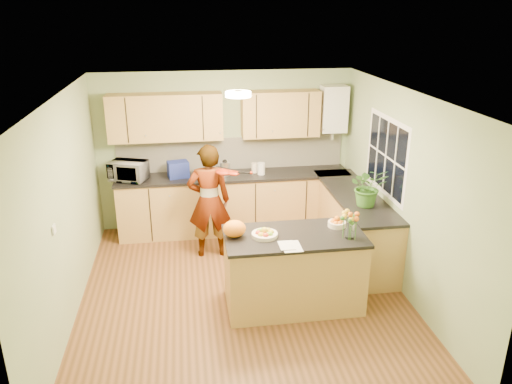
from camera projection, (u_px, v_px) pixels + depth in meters
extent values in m
plane|color=#543518|center=(243.00, 294.00, 6.30)|extent=(4.50, 4.50, 0.00)
cube|color=white|center=(241.00, 95.00, 5.42)|extent=(4.00, 4.50, 0.02)
cube|color=#89A374|center=(225.00, 150.00, 7.95)|extent=(4.00, 0.02, 2.50)
cube|color=#89A374|center=(278.00, 310.00, 3.78)|extent=(4.00, 0.02, 2.50)
cube|color=#89A374|center=(65.00, 211.00, 5.59)|extent=(0.02, 4.50, 2.50)
cube|color=#89A374|center=(403.00, 193.00, 6.14)|extent=(0.02, 4.50, 2.50)
cube|color=#A98043|center=(234.00, 203.00, 7.96)|extent=(3.60, 0.60, 0.90)
cube|color=black|center=(234.00, 176.00, 7.79)|extent=(3.64, 0.62, 0.04)
cube|color=#A98043|center=(353.00, 226.00, 7.16)|extent=(0.60, 2.20, 0.90)
cube|color=black|center=(355.00, 195.00, 7.00)|extent=(0.62, 2.24, 0.04)
cube|color=silver|center=(232.00, 153.00, 7.96)|extent=(3.60, 0.02, 0.52)
cube|color=#A98043|center=(165.00, 117.00, 7.45)|extent=(1.70, 0.34, 0.70)
cube|color=#A98043|center=(280.00, 114.00, 7.69)|extent=(1.20, 0.34, 0.70)
cube|color=white|center=(333.00, 109.00, 7.80)|extent=(0.40, 0.30, 0.72)
cylinder|color=silver|center=(332.00, 134.00, 7.94)|extent=(0.06, 0.06, 0.20)
cube|color=white|center=(386.00, 156.00, 6.59)|extent=(0.01, 1.30, 1.05)
cube|color=black|center=(386.00, 156.00, 6.59)|extent=(0.01, 1.18, 0.92)
cube|color=white|center=(54.00, 229.00, 5.01)|extent=(0.02, 0.09, 0.09)
cylinder|color=#FFEABF|center=(238.00, 94.00, 5.72)|extent=(0.30, 0.30, 0.06)
cylinder|color=white|center=(238.00, 92.00, 5.70)|extent=(0.10, 0.10, 0.02)
cube|color=#A98043|center=(293.00, 272.00, 5.93)|extent=(1.58, 0.79, 0.89)
cube|color=black|center=(294.00, 236.00, 5.77)|extent=(1.62, 0.83, 0.04)
cylinder|color=beige|center=(265.00, 235.00, 5.70)|extent=(0.30, 0.30, 0.04)
cylinder|color=beige|center=(337.00, 224.00, 5.96)|extent=(0.21, 0.21, 0.06)
cylinder|color=silver|center=(350.00, 230.00, 5.64)|extent=(0.10, 0.10, 0.20)
ellipsoid|color=orange|center=(234.00, 229.00, 5.68)|extent=(0.32, 0.29, 0.20)
cube|color=silver|center=(292.00, 246.00, 5.47)|extent=(0.21, 0.28, 0.01)
imported|color=#EDB691|center=(209.00, 201.00, 7.02)|extent=(0.61, 0.40, 1.66)
imported|color=white|center=(128.00, 171.00, 7.48)|extent=(0.63, 0.53, 0.29)
cube|color=navy|center=(178.00, 169.00, 7.63)|extent=(0.35, 0.28, 0.25)
cylinder|color=silver|center=(225.00, 169.00, 7.71)|extent=(0.16, 0.16, 0.22)
sphere|color=black|center=(225.00, 160.00, 7.66)|extent=(0.08, 0.08, 0.08)
cylinder|color=beige|center=(255.00, 168.00, 7.86)|extent=(0.12, 0.12, 0.15)
cylinder|color=white|center=(261.00, 169.00, 7.77)|extent=(0.15, 0.15, 0.18)
imported|color=#376D24|center=(368.00, 187.00, 6.48)|extent=(0.52, 0.47, 0.53)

